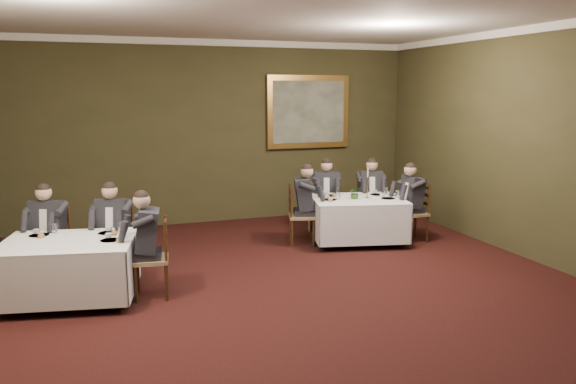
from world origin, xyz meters
TOP-DOWN VIEW (x-y plane):
  - ground at (0.00, 0.00)m, footprint 10.00×10.00m
  - ceiling at (0.00, 0.00)m, footprint 8.00×10.00m
  - back_wall at (0.00, 5.00)m, footprint 8.00×0.10m
  - crown_molding at (0.00, 0.00)m, footprint 8.00×10.00m
  - table_main at (1.94, 2.62)m, footprint 1.77×1.49m
  - table_second at (-2.60, 1.37)m, footprint 1.77×1.48m
  - chair_main_backleft at (1.72, 3.48)m, footprint 0.56×0.54m
  - diner_main_backleft at (1.71, 3.47)m, footprint 0.54×0.59m
  - chair_main_backright at (2.52, 3.29)m, footprint 0.53×0.52m
  - diner_main_backright at (2.51, 3.28)m, footprint 0.51×0.56m
  - chair_main_endleft at (0.99, 2.84)m, footprint 0.52×0.54m
  - diner_main_endleft at (1.00, 2.83)m, footprint 0.57×0.52m
  - chair_main_endright at (2.88, 2.40)m, footprint 0.43×0.45m
  - diner_main_endright at (2.87, 2.40)m, footprint 0.49×0.43m
  - chair_sec_backleft at (-2.85, 2.24)m, footprint 0.57×0.56m
  - diner_sec_backleft at (-2.86, 2.23)m, footprint 0.56×0.60m
  - chair_sec_backright at (-2.03, 2.07)m, footprint 0.57×0.56m
  - diner_sec_backright at (-2.03, 2.06)m, footprint 0.56×0.60m
  - chair_sec_endright at (-1.63, 1.18)m, footprint 0.48×0.50m
  - diner_sec_endright at (-1.64, 1.18)m, footprint 0.53×0.46m
  - centerpiece at (1.87, 2.61)m, footprint 0.23×0.21m
  - candlestick at (2.10, 2.61)m, footprint 0.08×0.08m
  - place_setting_table_main at (1.66, 3.05)m, footprint 0.33×0.31m
  - place_setting_table_second at (-2.89, 1.80)m, footprint 0.33×0.31m
  - painting at (1.94, 4.94)m, footprint 1.75×0.09m

SIDE VIEW (x-z plane):
  - ground at x=0.00m, z-range 0.00..0.00m
  - chair_main_backleft at x=1.72m, z-range -0.22..0.78m
  - chair_main_backright at x=2.52m, z-range -0.22..0.78m
  - chair_main_endleft at x=0.99m, z-range -0.22..0.78m
  - chair_main_endright at x=2.88m, z-range -0.22..0.78m
  - chair_sec_backleft at x=-2.85m, z-range -0.22..0.78m
  - chair_sec_backright at x=-2.03m, z-range -0.22..0.78m
  - chair_sec_endright at x=-1.63m, z-range -0.22..0.78m
  - table_main at x=1.94m, z-range 0.12..0.78m
  - table_second at x=-2.60m, z-range 0.12..0.78m
  - diner_main_backleft at x=1.71m, z-range -0.16..1.19m
  - diner_main_backright at x=2.51m, z-range -0.16..1.19m
  - diner_main_endleft at x=1.00m, z-range -0.16..1.19m
  - diner_main_endright at x=2.87m, z-range -0.16..1.19m
  - diner_sec_backleft at x=-2.86m, z-range -0.16..1.19m
  - diner_sec_backright at x=-2.03m, z-range -0.16..1.19m
  - diner_sec_endright at x=-1.64m, z-range -0.16..1.19m
  - place_setting_table_main at x=1.66m, z-range 0.73..0.87m
  - place_setting_table_second at x=-2.89m, z-range 0.73..0.87m
  - centerpiece at x=1.87m, z-range 0.77..1.00m
  - candlestick at x=2.10m, z-range 0.69..1.23m
  - back_wall at x=0.00m, z-range 0.00..3.50m
  - painting at x=1.94m, z-range 1.40..2.86m
  - crown_molding at x=0.00m, z-range 3.38..3.50m
  - ceiling at x=0.00m, z-range 3.45..3.55m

